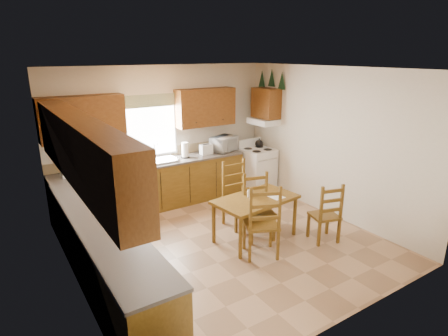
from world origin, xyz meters
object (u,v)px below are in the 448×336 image
chair_near_left (261,220)px  chair_near_right (325,212)px  chair_far_right (259,208)px  stove (257,170)px  chair_far_left (240,195)px  microwave (224,144)px  dining_table (255,218)px

chair_near_left → chair_near_right: size_ratio=1.16×
chair_near_right → chair_near_left: bearing=6.2°
chair_near_left → chair_far_right: 0.53m
chair_near_left → stove: bearing=-102.2°
chair_far_left → chair_far_right: size_ratio=1.08×
microwave → chair_far_left: (-0.68, -1.55, -0.50)m
stove → chair_near_right: bearing=-105.1°
microwave → chair_near_right: bearing=-107.6°
chair_far_left → dining_table: bearing=-97.1°
chair_near_right → microwave: bearing=-71.0°
microwave → dining_table: 2.33m
stove → microwave: microwave is taller
chair_far_left → microwave: bearing=67.0°
microwave → chair_near_left: (-0.99, -2.53, -0.50)m
microwave → chair_far_right: microwave is taller
dining_table → chair_far_left: bearing=75.8°
chair_near_left → microwave: bearing=-86.8°
stove → chair_far_left: bearing=-140.6°
chair_far_right → stove: bearing=68.8°
stove → chair_far_left: (-1.34, -1.22, 0.11)m
microwave → dining_table: microwave is taller
stove → dining_table: 2.26m
stove → chair_near_left: size_ratio=0.80×
dining_table → chair_far_right: chair_far_right is taller
microwave → chair_far_right: size_ratio=0.48×
chair_far_left → chair_far_right: 0.55m
chair_far_left → chair_far_right: chair_far_left is taller
stove → chair_near_right: (-0.51, -2.40, 0.03)m
microwave → chair_far_left: 1.76m
stove → microwave: size_ratio=1.79×
chair_near_left → chair_far_right: chair_near_left is taller
dining_table → chair_near_left: 0.55m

